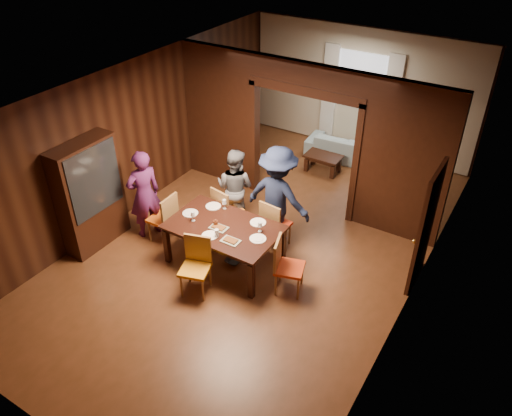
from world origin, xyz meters
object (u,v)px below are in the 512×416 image
Objects in this scene: dining_table at (225,244)px; chair_right at (290,267)px; sofa at (350,148)px; person_grey at (235,188)px; chair_far_r at (276,223)px; person_navy at (278,196)px; chair_left at (162,217)px; person_purple at (144,194)px; chair_far_l at (228,209)px; coffee_table at (323,163)px; hutch at (90,195)px; chair_near at (195,268)px.

dining_table is 1.92× the size of chair_right.
sofa is 4.64m from dining_table.
person_grey reaches higher than dining_table.
dining_table is (-0.36, -4.62, 0.09)m from sofa.
chair_far_r is (0.51, 0.87, 0.10)m from dining_table.
chair_right is at bearing 135.73° from chair_far_r.
person_navy is 1.93× the size of chair_right.
chair_left is (-1.76, -1.08, -0.45)m from person_navy.
chair_left is at bearing 113.16° from person_purple.
chair_left is 2.05m from chair_far_r.
person_navy reaches higher than chair_far_l.
chair_left is at bearing 73.01° from chair_right.
chair_left reaches higher than coffee_table.
person_purple reaches higher than sofa.
coffee_table is at bearing 158.66° from chair_left.
person_grey reaches higher than sofa.
dining_table reaches higher than coffee_table.
person_grey is at bearing 142.87° from chair_left.
hutch is at bearing -56.38° from chair_left.
person_navy is at bearing 171.67° from person_grey.
sofa is 3.93m from chair_far_l.
chair_near is at bearing 87.86° from person_purple.
chair_far_l and chair_far_r have the same top height.
sofa is 2.08× the size of chair_right.
person_purple is 5.13m from sofa.
person_navy is 0.93× the size of hutch.
dining_table is 2.49m from hutch.
dining_table is (-0.44, -1.04, -0.55)m from person_navy.
sofa is at bearing -6.08° from chair_right.
chair_right is 1.00× the size of chair_near.
chair_right is at bearing 165.69° from chair_far_l.
person_grey is 0.77× the size of sofa.
person_grey is at bearing 40.29° from chair_right.
dining_table is 1.92× the size of chair_far_r.
chair_far_r is at bearing 115.37° from chair_left.
chair_right is at bearing 96.36° from sofa.
person_purple is 2.13× the size of coffee_table.
person_purple reaches higher than dining_table.
chair_left reaches higher than sofa.
person_purple is at bearing 44.84° from chair_far_l.
chair_near is (-1.25, -0.81, 0.00)m from chair_right.
person_navy is at bearing 67.01° from dining_table.
chair_far_l is (-0.45, 0.78, 0.10)m from dining_table.
chair_left is (-0.82, -1.14, -0.29)m from person_grey.
sofa is (-0.08, 3.59, -0.64)m from person_navy.
dining_table is at bearing -91.05° from coffee_table.
chair_left is at bearing 65.44° from sofa.
hutch is at bearing 58.87° from sofa.
person_navy is 1.93× the size of chair_left.
chair_near is at bearing 117.34° from chair_far_l.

